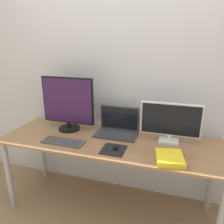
{
  "coord_description": "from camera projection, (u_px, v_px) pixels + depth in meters",
  "views": [
    {
      "loc": [
        0.52,
        -1.3,
        1.53
      ],
      "look_at": [
        0.01,
        0.37,
        0.95
      ],
      "focal_mm": 35.0,
      "sensor_mm": 36.0,
      "label": 1
    }
  ],
  "objects": [
    {
      "name": "mousepad",
      "position": [
        114.0,
        150.0,
        1.7
      ],
      "size": [
        0.18,
        0.2,
        0.0
      ],
      "color": "black",
      "rests_on": "desk"
    },
    {
      "name": "desk",
      "position": [
        110.0,
        149.0,
        1.9
      ],
      "size": [
        1.88,
        0.64,
        0.71
      ],
      "color": "olive",
      "rests_on": "ground_plane"
    },
    {
      "name": "mouse",
      "position": [
        116.0,
        147.0,
        1.7
      ],
      "size": [
        0.04,
        0.06,
        0.03
      ],
      "color": "black",
      "rests_on": "mousepad"
    },
    {
      "name": "monitor_right",
      "position": [
        170.0,
        122.0,
        1.78
      ],
      "size": [
        0.49,
        0.11,
        0.34
      ],
      "color": "silver",
      "rests_on": "desk"
    },
    {
      "name": "laptop",
      "position": [
        118.0,
        127.0,
        1.99
      ],
      "size": [
        0.37,
        0.23,
        0.24
      ],
      "color": "#333338",
      "rests_on": "desk"
    },
    {
      "name": "keyboard",
      "position": [
        63.0,
        142.0,
        1.82
      ],
      "size": [
        0.36,
        0.13,
        0.02
      ],
      "color": "#4C4C51",
      "rests_on": "desk"
    },
    {
      "name": "book",
      "position": [
        170.0,
        158.0,
        1.55
      ],
      "size": [
        0.23,
        0.25,
        0.04
      ],
      "color": "yellow",
      "rests_on": "desk"
    },
    {
      "name": "monitor_left",
      "position": [
        68.0,
        104.0,
        2.02
      ],
      "size": [
        0.5,
        0.2,
        0.5
      ],
      "color": "black",
      "rests_on": "desk"
    },
    {
      "name": "wall_back",
      "position": [
        122.0,
        71.0,
        2.05
      ],
      "size": [
        7.0,
        0.05,
        2.5
      ],
      "color": "silver",
      "rests_on": "ground_plane"
    }
  ]
}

